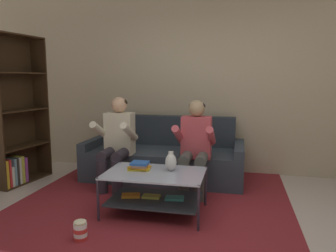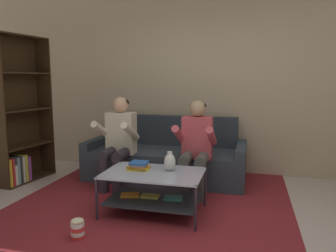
% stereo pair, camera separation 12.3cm
% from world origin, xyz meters
% --- Properties ---
extents(ground, '(16.80, 16.80, 0.00)m').
position_xyz_m(ground, '(0.00, 0.00, 0.00)').
color(ground, beige).
extents(back_partition, '(8.40, 0.12, 2.90)m').
position_xyz_m(back_partition, '(0.00, 2.46, 1.45)').
color(back_partition, '#C7B592').
rests_on(back_partition, ground).
extents(couch, '(2.28, 0.93, 0.89)m').
position_xyz_m(couch, '(-0.65, 1.89, 0.29)').
color(couch, '#333C46').
rests_on(couch, ground).
extents(person_seated_left, '(0.50, 0.58, 1.22)m').
position_xyz_m(person_seated_left, '(-1.18, 1.34, 0.67)').
color(person_seated_left, '#2F2932').
rests_on(person_seated_left, ground).
extents(person_seated_right, '(0.50, 0.58, 1.19)m').
position_xyz_m(person_seated_right, '(-0.12, 1.34, 0.65)').
color(person_seated_right, '#51524B').
rests_on(person_seated_right, ground).
extents(coffee_table, '(1.06, 0.68, 0.46)m').
position_xyz_m(coffee_table, '(-0.46, 0.59, 0.31)').
color(coffee_table, '#AEB5C7').
rests_on(coffee_table, ground).
extents(area_rug, '(3.18, 3.24, 0.01)m').
position_xyz_m(area_rug, '(-0.55, 1.11, 0.01)').
color(area_rug, maroon).
rests_on(area_rug, ground).
extents(vase, '(0.12, 0.12, 0.21)m').
position_xyz_m(vase, '(-0.30, 0.69, 0.57)').
color(vase, silver).
rests_on(vase, coffee_table).
extents(book_stack, '(0.26, 0.20, 0.09)m').
position_xyz_m(book_stack, '(-0.65, 0.66, 0.51)').
color(book_stack, gold).
rests_on(book_stack, coffee_table).
extents(bookshelf, '(0.41, 0.91, 2.06)m').
position_xyz_m(bookshelf, '(-2.65, 1.23, 0.83)').
color(bookshelf, '#352313').
rests_on(bookshelf, ground).
extents(popcorn_tub, '(0.12, 0.12, 0.20)m').
position_xyz_m(popcorn_tub, '(-0.97, -0.14, 0.10)').
color(popcorn_tub, red).
rests_on(popcorn_tub, ground).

